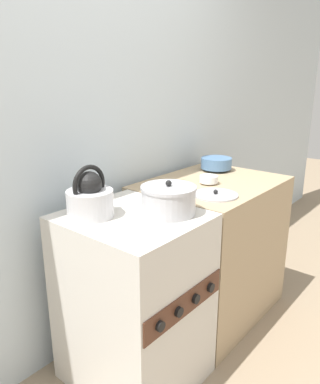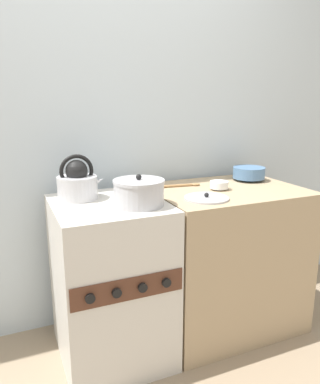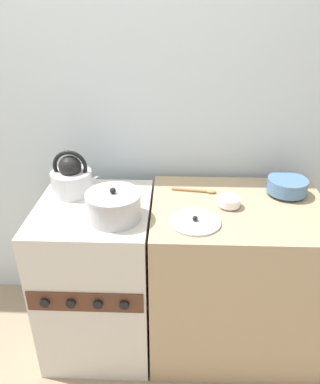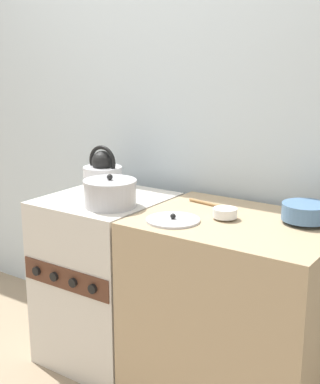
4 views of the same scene
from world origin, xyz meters
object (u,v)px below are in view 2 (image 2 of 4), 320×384
stove (111,281)px  loose_pot_lid (206,198)px  kettle (78,183)px  cooking_pot (139,193)px  enamel_bowl (249,173)px  small_ceramic_bowl (219,185)px

stove → loose_pot_lid: 0.67m
kettle → cooking_pot: size_ratio=1.00×
cooking_pot → loose_pot_lid: bearing=-3.6°
cooking_pot → loose_pot_lid: size_ratio=1.07×
cooking_pot → enamel_bowl: cooking_pot is taller
stove → kettle: size_ratio=3.43×
stove → loose_pot_lid: bearing=-14.9°
enamel_bowl → small_ceramic_bowl: (-0.31, -0.14, -0.02)m
cooking_pot → small_ceramic_bowl: 0.55m
kettle → cooking_pot: kettle is taller
enamel_bowl → small_ceramic_bowl: bearing=-155.6°
kettle → enamel_bowl: size_ratio=1.26×
cooking_pot → enamel_bowl: (0.85, 0.27, -0.02)m
loose_pot_lid → kettle: bearing=156.7°
stove → cooking_pot: cooking_pot is taller
small_ceramic_bowl → loose_pot_lid: size_ratio=0.45×
cooking_pot → loose_pot_lid: 0.37m
stove → cooking_pot: 0.52m
stove → loose_pot_lid: size_ratio=3.69×
loose_pot_lid → small_ceramic_bowl: bearing=41.6°
stove → enamel_bowl: bearing=9.4°
kettle → cooking_pot: 0.35m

